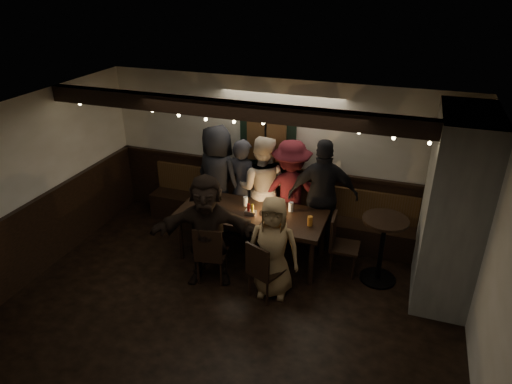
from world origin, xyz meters
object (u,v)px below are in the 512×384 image
at_px(person_b, 243,188).
at_px(chair_end, 339,241).
at_px(chair_near_right, 262,268).
at_px(high_top, 383,242).
at_px(person_f, 207,230).
at_px(chair_near_left, 210,252).
at_px(person_c, 262,188).
at_px(person_e, 323,196).
at_px(person_g, 273,247).
at_px(dining_table, 252,216).
at_px(person_d, 291,192).
at_px(person_a, 218,178).

bearing_deg(person_b, chair_end, 178.92).
bearing_deg(chair_end, chair_near_right, -130.95).
relative_size(high_top, person_f, 0.61).
relative_size(chair_near_left, person_f, 0.55).
distance_m(person_c, person_f, 1.49).
bearing_deg(high_top, chair_near_right, -146.88).
bearing_deg(person_f, person_e, 29.33).
xyz_separation_m(high_top, person_g, (-1.38, -0.79, 0.10)).
relative_size(dining_table, chair_near_right, 2.53).
relative_size(chair_end, person_e, 0.50).
bearing_deg(dining_table, chair_end, 3.79).
bearing_deg(chair_near_right, high_top, 33.12).
height_order(chair_near_left, person_g, person_g).
bearing_deg(dining_table, high_top, 1.62).
height_order(dining_table, person_g, person_g).
bearing_deg(chair_near_left, high_top, 20.40).
distance_m(chair_end, person_d, 1.19).
xyz_separation_m(high_top, person_f, (-2.34, -0.81, 0.19)).
bearing_deg(person_f, chair_end, 9.37).
bearing_deg(chair_near_left, chair_end, 27.79).
relative_size(high_top, person_b, 0.60).
distance_m(chair_end, person_f, 1.95).
bearing_deg(high_top, chair_end, 176.87).
bearing_deg(person_e, person_a, -16.08).
xyz_separation_m(person_e, person_f, (-1.34, -1.39, -0.09)).
xyz_separation_m(person_a, person_f, (0.48, -1.48, -0.09)).
relative_size(chair_near_right, person_f, 0.53).
relative_size(chair_end, person_a, 0.50).
bearing_deg(person_b, high_top, -177.16).
relative_size(dining_table, person_f, 1.34).
height_order(person_b, person_f, person_b).
relative_size(person_c, person_d, 1.02).
relative_size(person_b, person_c, 0.96).
height_order(person_a, person_e, person_e).
height_order(person_f, person_g, person_f).
relative_size(dining_table, chair_end, 2.42).
xyz_separation_m(dining_table, person_a, (-0.87, 0.73, 0.20)).
relative_size(person_a, person_f, 1.11).
bearing_deg(person_e, person_f, 32.74).
bearing_deg(dining_table, person_e, 33.68).
distance_m(chair_near_right, person_e, 1.68).
bearing_deg(chair_near_left, person_e, 47.82).
height_order(chair_near_right, person_c, person_c).
bearing_deg(person_e, person_d, -24.00).
bearing_deg(chair_near_right, dining_table, 117.58).
distance_m(person_d, person_e, 0.56).
relative_size(chair_near_right, person_c, 0.50).
distance_m(dining_table, person_a, 1.15).
relative_size(chair_near_left, person_b, 0.54).
bearing_deg(high_top, person_g, -150.33).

